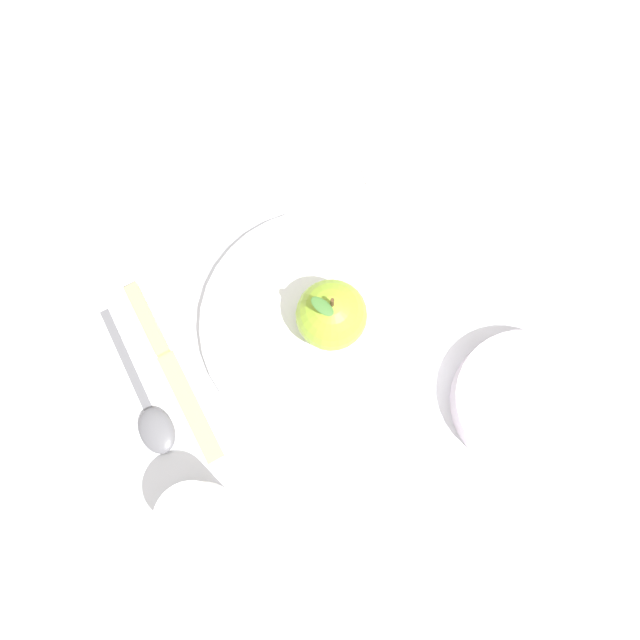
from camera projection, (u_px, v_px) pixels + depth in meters
name	position (u px, v px, depth m)	size (l,w,h in m)	color
ground_plane	(299.00, 314.00, 0.66)	(2.40, 2.40, 0.00)	silver
dinner_plate	(320.00, 323.00, 0.65)	(0.24, 0.24, 0.02)	white
apple	(331.00, 315.00, 0.61)	(0.07, 0.07, 0.08)	#8CB22D
side_bowl	(524.00, 402.00, 0.62)	(0.14, 0.14, 0.03)	silver
cup	(197.00, 518.00, 0.57)	(0.06, 0.06, 0.07)	white
knife	(164.00, 354.00, 0.65)	(0.02, 0.20, 0.01)	#D8B766
spoon	(150.00, 415.00, 0.63)	(0.03, 0.16, 0.01)	#59595E
linen_napkin	(441.00, 211.00, 0.69)	(0.14, 0.15, 0.00)	silver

